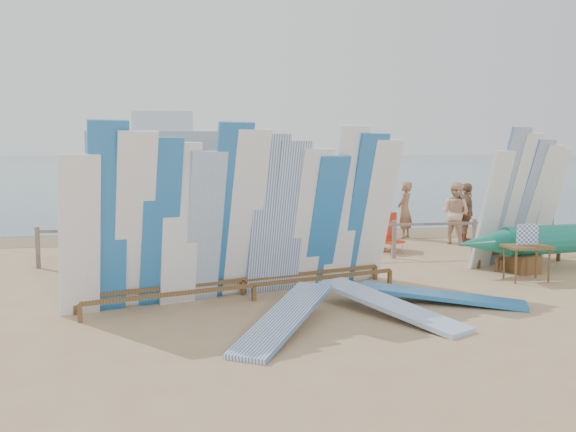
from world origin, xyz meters
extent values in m
plane|color=tan|center=(0.00, 0.00, 0.00)|extent=(160.00, 160.00, 0.00)
cube|color=#416575|center=(0.00, 128.00, 0.00)|extent=(320.00, 240.00, 0.02)
cube|color=olive|center=(0.00, 7.20, 0.00)|extent=(40.00, 2.60, 0.01)
cube|color=#999EA3|center=(-12.00, 180.00, 4.02)|extent=(45.00, 8.00, 8.00)
cube|color=silver|center=(-12.00, 180.00, 11.02)|extent=(18.00, 6.00, 6.00)
cube|color=#79665B|center=(0.00, 3.00, 0.80)|extent=(12.00, 0.06, 0.06)
cube|color=#79665B|center=(-6.00, 3.00, 0.45)|extent=(0.08, 0.08, 0.90)
cube|color=#79665B|center=(-4.00, 3.00, 0.45)|extent=(0.08, 0.08, 0.90)
cube|color=#79665B|center=(-2.00, 3.00, 0.45)|extent=(0.08, 0.08, 0.90)
cube|color=#79665B|center=(0.00, 3.00, 0.45)|extent=(0.08, 0.08, 0.90)
cube|color=#79665B|center=(2.00, 3.00, 0.45)|extent=(0.08, 0.08, 0.90)
cube|color=#79665B|center=(4.00, 3.00, 0.45)|extent=(0.08, 0.08, 0.90)
cube|color=#79665B|center=(6.00, 3.00, 0.45)|extent=(0.08, 0.08, 0.90)
cube|color=brown|center=(-1.66, -0.57, 0.27)|extent=(5.39, 1.84, 0.07)
cube|color=brown|center=(-1.81, -0.11, 0.27)|extent=(5.39, 1.84, 0.07)
cube|color=white|center=(-4.35, -1.21, 1.25)|extent=(0.77, 0.79, 2.50)
cube|color=#246EB7|center=(-3.96, -1.08, 1.50)|extent=(0.80, 0.90, 3.00)
cube|color=white|center=(-3.56, -0.95, 1.42)|extent=(0.85, 1.05, 2.84)
cube|color=#246EB7|center=(-3.17, -0.82, 1.38)|extent=(0.82, 0.94, 2.75)
cube|color=white|center=(-2.86, -0.71, 1.34)|extent=(0.75, 0.75, 2.68)
cube|color=#82A4D1|center=(-2.47, -0.58, 1.27)|extent=(0.79, 0.86, 2.54)
cube|color=#246EB7|center=(-2.08, -0.45, 1.50)|extent=(0.87, 1.10, 3.00)
cube|color=white|center=(-1.77, -0.35, 1.45)|extent=(0.85, 1.05, 2.90)
cube|color=silver|center=(-1.38, -0.22, 1.42)|extent=(0.78, 0.84, 2.83)
cube|color=silver|center=(-0.98, -0.09, 1.36)|extent=(0.78, 0.84, 2.72)
cube|color=white|center=(-0.59, 0.04, 1.29)|extent=(0.81, 0.93, 2.58)
cube|color=#246EB7|center=(-0.28, 0.14, 1.23)|extent=(0.82, 0.96, 2.46)
cube|color=white|center=(0.11, 0.27, 1.50)|extent=(0.81, 0.91, 2.99)
cube|color=#246EB7|center=(0.50, 0.40, 1.43)|extent=(0.83, 0.98, 2.86)
cube|color=white|center=(0.81, 0.51, 1.37)|extent=(0.83, 0.97, 2.75)
cube|color=brown|center=(4.63, 1.60, 0.28)|extent=(2.03, 1.01, 0.07)
cube|color=brown|center=(4.42, 2.04, 0.28)|extent=(2.03, 1.01, 0.07)
cube|color=white|center=(3.59, 1.37, 1.27)|extent=(0.83, 0.86, 2.54)
cube|color=silver|center=(3.97, 1.56, 1.52)|extent=(0.91, 1.01, 3.04)
cube|color=white|center=(4.36, 1.74, 1.46)|extent=(0.91, 1.03, 2.91)
cube|color=silver|center=(4.74, 1.92, 1.39)|extent=(0.92, 1.05, 2.79)
cube|color=white|center=(5.04, 2.06, 1.33)|extent=(0.93, 1.06, 2.67)
cube|color=white|center=(5.43, 2.25, 1.30)|extent=(0.84, 0.87, 2.60)
cube|color=brown|center=(4.11, 1.00, 0.19)|extent=(0.61, 0.70, 0.37)
cone|color=#178066|center=(3.18, 0.86, 0.67)|extent=(1.32, 0.76, 0.58)
cube|color=brown|center=(3.76, 0.23, 0.67)|extent=(0.85, 0.61, 0.05)
cube|color=white|center=(3.76, 0.23, 0.92)|extent=(0.45, 0.04, 0.40)
cube|color=silver|center=(-1.40, -2.39, 0.00)|extent=(1.83, 2.60, 0.43)
cube|color=#82A4D1|center=(0.32, -1.82, 0.00)|extent=(1.86, 2.60, 0.36)
cube|color=#246EB7|center=(1.44, -1.18, 0.00)|extent=(2.70, 1.60, 0.25)
cube|color=red|center=(-0.63, 3.56, 0.30)|extent=(0.58, 0.54, 0.05)
cube|color=red|center=(-0.66, 3.78, 0.56)|extent=(0.53, 0.22, 0.51)
cube|color=red|center=(2.15, 3.63, 0.29)|extent=(0.67, 0.65, 0.05)
cube|color=red|center=(2.03, 3.82, 0.55)|extent=(0.51, 0.39, 0.50)
cube|color=red|center=(2.24, 4.16, 0.48)|extent=(0.60, 0.76, 0.48)
cube|color=red|center=(2.33, 4.41, 0.79)|extent=(0.42, 0.27, 0.31)
imported|color=tan|center=(-3.55, 3.60, 0.93)|extent=(1.00, 0.84, 1.86)
imported|color=#8C6042|center=(-4.30, 5.91, 0.78)|extent=(0.63, 0.99, 1.57)
imported|color=#8C6042|center=(-5.23, 4.63, 0.79)|extent=(0.66, 0.54, 1.58)
imported|color=tan|center=(7.45, 5.99, 0.82)|extent=(0.58, 1.11, 1.65)
imported|color=tan|center=(7.20, 5.69, 0.78)|extent=(1.06, 0.55, 1.56)
imported|color=beige|center=(4.36, 4.87, 0.84)|extent=(0.77, 0.90, 1.68)
imported|color=beige|center=(1.37, 6.62, 0.87)|extent=(1.63, 0.56, 1.75)
imported|color=#8C6042|center=(4.76, 5.05, 0.83)|extent=(0.63, 1.04, 1.65)
imported|color=beige|center=(-3.91, 4.38, 0.83)|extent=(0.87, 0.55, 1.65)
imported|color=#8C6042|center=(-0.05, 5.13, 0.93)|extent=(0.64, 1.15, 1.86)
imported|color=tan|center=(-1.78, 5.92, 0.80)|extent=(0.64, 1.11, 1.61)
imported|color=#8C6042|center=(3.34, 6.06, 0.82)|extent=(0.64, 0.67, 1.65)
imported|color=tan|center=(1.15, 4.90, 0.85)|extent=(0.91, 0.59, 1.70)
camera|label=1|loc=(-2.61, -10.65, 2.56)|focal=38.00mm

